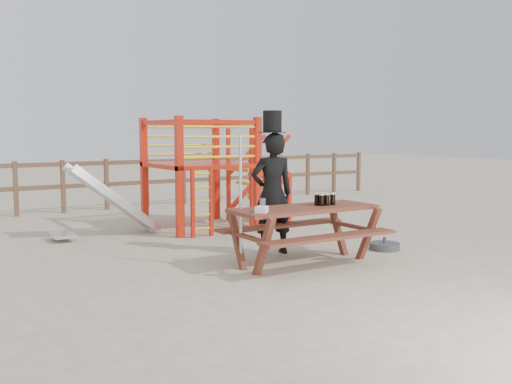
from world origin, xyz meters
The scene contains 10 objects.
ground centered at (0.00, 0.00, 0.00)m, with size 60.00×60.00×0.00m, color #C5B699.
back_fence centered at (0.00, 7.00, 0.74)m, with size 15.09×0.09×1.20m.
playground_fort centered at (0.12, 3.58, 1.07)m, with size 4.71×1.84×2.10m.
picnic_table centered at (-0.03, 0.05, 0.50)m, with size 2.09×1.47×0.80m.
man_with_hat centered at (-0.01, 0.85, 0.96)m, with size 0.74×0.56×2.14m.
metal_pole centered at (-0.90, 0.30, 0.90)m, with size 0.04×0.04×1.79m, color #B2B2B7.
parasol_base centered at (1.62, 0.13, 0.06)m, with size 0.47×0.47×0.20m.
paper_bag centered at (-0.83, -0.11, 0.84)m, with size 0.18×0.14×0.08m, color white.
stout_pints centered at (0.32, 0.04, 0.89)m, with size 0.29×0.17×0.17m.
empty_glasses centered at (-0.65, 0.14, 0.87)m, with size 0.08×0.08×0.15m.
Camera 1 is at (-4.81, -6.10, 1.82)m, focal length 40.00 mm.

